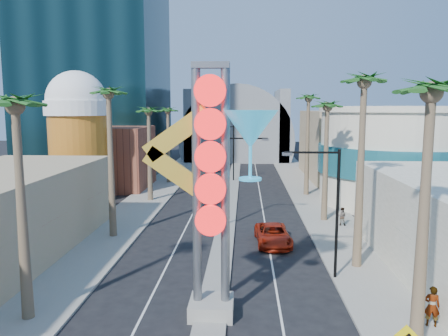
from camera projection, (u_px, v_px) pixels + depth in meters
The scene contains 24 objects.
sidewalk_west at pixel (155, 192), 54.24m from camera, with size 5.00×100.00×0.15m, color gray.
sidewalk_east at pixel (309, 193), 53.32m from camera, with size 5.00×100.00×0.15m, color gray.
median at pixel (232, 188), 56.75m from camera, with size 1.60×84.00×0.15m, color gray.
hotel_tower at pixel (95, 14), 68.28m from camera, with size 20.00×20.00×50.00m, color black.
brick_filler_west at pixel (110, 158), 56.99m from camera, with size 10.00×10.00×8.00m, color brown.
filler_east at pixel (341, 145), 65.21m from camera, with size 10.00×20.00×10.00m, color tan.
beer_mug at pixel (78, 131), 48.60m from camera, with size 7.00×7.00×14.50m.
turquoise_building at pixel (396, 156), 47.26m from camera, with size 16.60×16.60×10.60m.
canopy at pixel (237, 138), 89.82m from camera, with size 22.00×16.00×22.00m.
neon_sign at pixel (228, 173), 21.06m from camera, with size 6.53×2.60×12.55m.
streetlight_0 at pixel (232, 172), 38.26m from camera, with size 3.79×0.25×8.00m.
streetlight_1 at pixel (230, 147), 62.06m from camera, with size 3.79×0.25×8.00m.
streetlight_2 at pixel (330, 202), 26.09m from camera, with size 3.45×0.25×8.00m.
palm_0 at pixel (16, 118), 20.22m from camera, with size 2.40×2.40×11.70m.
palm_1 at pixel (109, 103), 33.96m from camera, with size 2.40×2.40×12.70m.
palm_2 at pixel (149, 117), 47.99m from camera, with size 2.40×2.40×11.20m.
palm_3 at pixel (168, 115), 59.87m from camera, with size 2.40×2.40×11.20m.
palm_4 at pixel (431, 108), 17.31m from camera, with size 2.40×2.40×12.20m.
palm_5 at pixel (364, 94), 27.09m from camera, with size 2.40×2.40×13.20m.
palm_6 at pixel (327, 113), 39.15m from camera, with size 2.40×2.40×11.70m.
palm_7 at pixel (308, 105), 50.90m from camera, with size 2.40×2.40×12.70m.
red_pickup at pixel (273, 235), 33.45m from camera, with size 2.50×5.43×1.51m, color #AC220D.
pedestrian_a at pixel (432, 306), 20.56m from camera, with size 0.72×0.47×1.97m, color gray.
pedestrian_b at pixel (342, 216), 38.39m from camera, with size 0.78×0.61×1.60m, color gray.
Camera 1 is at (1.65, -17.85, 10.38)m, focal length 35.00 mm.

